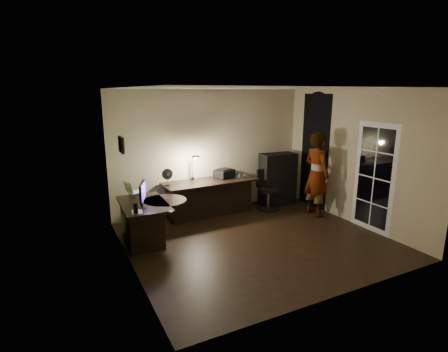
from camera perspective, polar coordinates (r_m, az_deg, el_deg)
name	(u,v)px	position (r m, az deg, el deg)	size (l,w,h in m)	color
floor	(257,241)	(6.51, 5.42, -10.46)	(4.50, 4.00, 0.01)	black
ceiling	(261,88)	(5.95, 6.01, 14.13)	(4.50, 4.00, 0.01)	silver
wall_back	(211,151)	(7.82, -2.16, 4.08)	(4.50, 0.01, 2.70)	#C0B28D
wall_front	(345,199)	(4.58, 19.20, -3.60)	(4.50, 0.01, 2.70)	#C0B28D
wall_left	(127,183)	(5.27, -15.55, -1.12)	(0.01, 4.00, 2.70)	#C0B28D
wall_right	(354,158)	(7.52, 20.43, 2.84)	(0.01, 4.00, 2.70)	#C0B28D
green_wall_overlay	(128,183)	(5.27, -15.39, -1.10)	(0.00, 4.00, 2.70)	#4A5C26
arched_doorway	(315,152)	(8.33, 14.58, 3.89)	(0.01, 0.90, 2.60)	black
french_door	(374,178)	(7.21, 23.29, -0.29)	(0.02, 0.92, 2.10)	white
framed_picture	(121,145)	(5.61, -16.44, 4.92)	(0.04, 0.30, 0.25)	black
desk_left	(145,222)	(6.46, -12.83, -7.39)	(0.78, 1.27, 0.73)	black
desk_right	(211,198)	(7.64, -2.18, -3.58)	(2.07, 0.72, 0.77)	black
cabinet	(277,179)	(8.39, 8.72, -0.52)	(0.83, 0.41, 1.24)	black
laptop_stand	(137,195)	(6.74, -14.00, -2.96)	(0.22, 0.19, 0.09)	silver
laptop	(137,187)	(6.70, -14.07, -1.70)	(0.32, 0.30, 0.22)	silver
monitor	(142,199)	(6.06, -13.30, -3.68)	(0.10, 0.48, 0.32)	black
mouse	(171,211)	(5.80, -8.71, -5.75)	(0.06, 0.10, 0.04)	silver
phone	(175,197)	(6.61, -7.96, -3.40)	(0.06, 0.13, 0.01)	black
pen	(171,202)	(6.33, -8.68, -4.20)	(0.01, 0.14, 0.01)	black
speaker	(136,208)	(5.82, -14.20, -5.16)	(0.07, 0.07, 0.19)	black
notepad	(137,212)	(5.92, -14.03, -5.72)	(0.17, 0.23, 0.01)	silver
desk_fan	(167,177)	(7.18, -9.24, -0.14)	(0.22, 0.12, 0.34)	black
headphones	(242,175)	(7.77, 2.94, 0.12)	(0.20, 0.08, 0.09)	#205895
printer	(224,173)	(7.80, 0.02, 0.52)	(0.40, 0.31, 0.18)	black
desk_lamp	(192,166)	(7.51, -5.21, 1.56)	(0.14, 0.27, 0.59)	black
office_chair	(269,190)	(8.03, 7.28, -2.29)	(0.51, 0.51, 0.92)	black
person	(317,174)	(7.77, 14.88, 0.25)	(0.65, 0.43, 1.82)	#D8A88C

